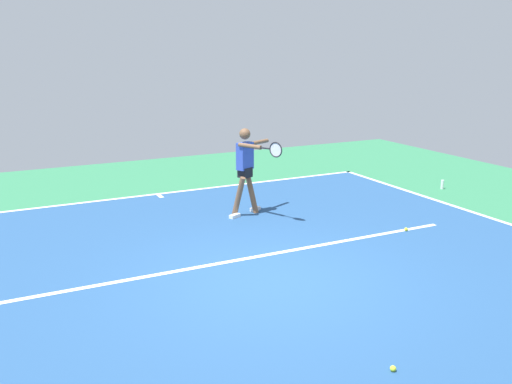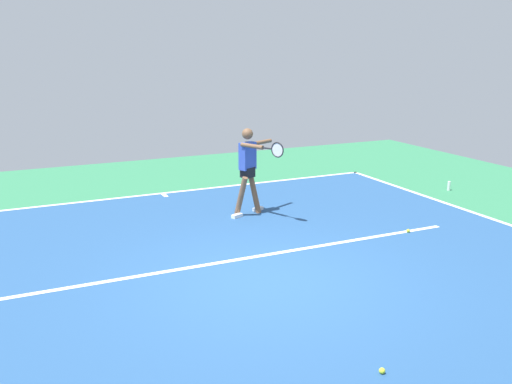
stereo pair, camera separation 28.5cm
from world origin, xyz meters
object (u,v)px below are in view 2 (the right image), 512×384
at_px(tennis_ball_by_sideline, 408,231).
at_px(tennis_ball_by_baseline, 382,371).
at_px(water_bottle, 449,186).
at_px(tennis_player, 249,165).

xyz_separation_m(tennis_ball_by_sideline, tennis_ball_by_baseline, (3.29, 3.58, 0.00)).
xyz_separation_m(tennis_ball_by_baseline, water_bottle, (-6.23, -5.69, 0.08)).
distance_m(tennis_player, water_bottle, 5.19).
height_order(tennis_player, tennis_ball_by_sideline, tennis_player).
relative_size(tennis_player, tennis_ball_by_sideline, 26.85).
bearing_deg(tennis_player, water_bottle, 153.83).
bearing_deg(tennis_ball_by_sideline, tennis_player, -46.53).
relative_size(tennis_ball_by_baseline, water_bottle, 0.30).
height_order(tennis_ball_by_baseline, water_bottle, water_bottle).
height_order(tennis_player, tennis_ball_by_baseline, tennis_player).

